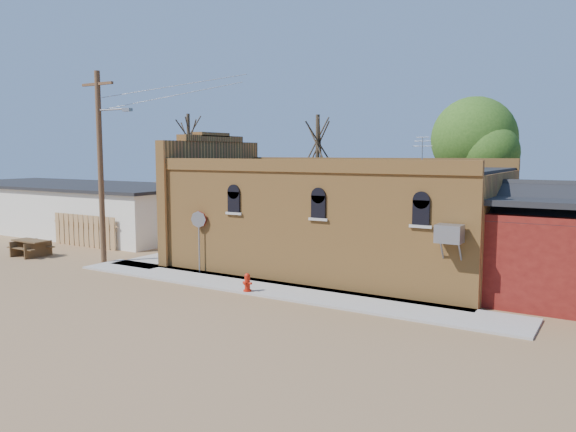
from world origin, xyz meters
The scene contains 15 objects.
ground centered at (0.00, 0.00, 0.00)m, with size 120.00×120.00×0.00m, color brown.
sidewalk_south centered at (1.50, 0.90, 0.04)m, with size 19.00×2.20×0.08m, color #9E9991.
sidewalk_west centered at (-6.30, 6.00, 0.04)m, with size 2.60×10.00×0.08m, color #9E9991.
brick_bar centered at (1.64, 5.49, 2.34)m, with size 16.40×7.97×6.30m.
red_shed centered at (11.50, 5.50, 2.27)m, with size 5.40×6.40×4.30m.
storage_building centered at (-19.00, 8.00, 1.60)m, with size 20.40×8.40×3.17m.
wood_fence centered at (-12.80, 3.80, 0.90)m, with size 5.20×0.10×1.80m, color #A17C48, non-canonical shape.
utility_pole centered at (-8.14, 1.20, 4.77)m, with size 3.12×0.26×9.00m.
tree_bare_near centered at (-3.00, 13.00, 5.96)m, with size 2.80×2.80×7.65m.
tree_bare_far centered at (-14.00, 14.00, 6.36)m, with size 2.80×2.80×8.16m.
tree_leafy centered at (6.00, 13.50, 5.93)m, with size 4.40×4.40×8.15m.
fire_hydrant centered at (1.06, 0.00, 0.42)m, with size 0.39×0.36×0.69m.
stop_sign centered at (-2.78, 1.80, 2.12)m, with size 0.71×0.22×2.66m.
trash_barrel centered at (-5.30, 6.22, 0.46)m, with size 0.50×0.50×0.77m, color navy.
picnic_table centered at (-12.80, 0.50, 0.54)m, with size 2.00×1.56×0.83m.
Camera 1 is at (13.05, -16.76, 5.25)m, focal length 35.00 mm.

